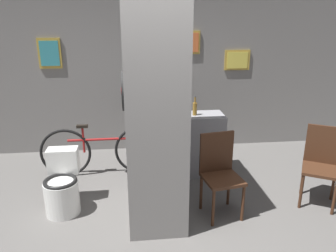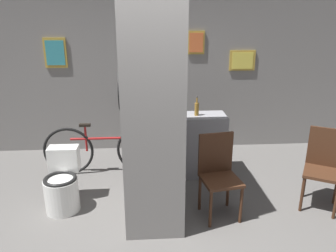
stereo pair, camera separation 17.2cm
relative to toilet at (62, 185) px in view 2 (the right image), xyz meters
name	(u,v)px [view 2 (the right image)]	position (x,y,z in m)	size (l,w,h in m)	color
ground_plane	(163,239)	(1.19, -0.70, -0.31)	(14.00, 14.00, 0.00)	#5B5956
wall_back	(154,75)	(1.19, 1.93, 1.00)	(8.00, 0.09, 2.60)	gray
pillar_center	(152,108)	(1.11, -0.14, 0.99)	(0.66, 1.13, 2.60)	gray
counter_shelf	(187,145)	(1.63, 0.82, 0.15)	(1.10, 0.44, 0.92)	gray
toilet	(62,185)	(0.00, 0.00, 0.00)	(0.41, 0.57, 0.73)	silver
chair_near_pillar	(218,172)	(1.87, -0.23, 0.24)	(0.49, 0.49, 0.98)	#422616
chair_by_doorway	(324,165)	(3.19, -0.14, 0.24)	(0.58, 0.58, 0.98)	#422616
bicycle	(105,149)	(0.42, 0.92, 0.08)	(1.81, 0.42, 0.79)	black
bottle_tall	(197,108)	(1.76, 0.80, 0.72)	(0.06, 0.06, 0.28)	olive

